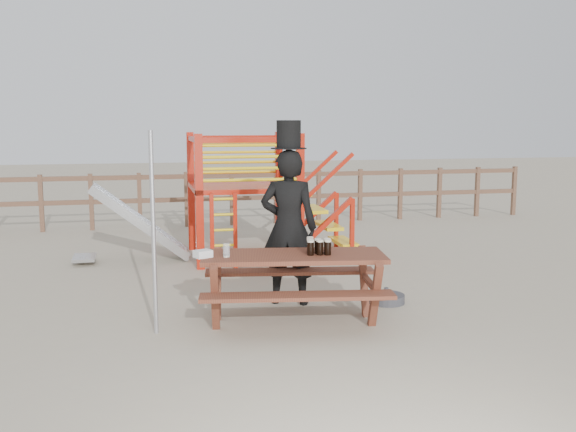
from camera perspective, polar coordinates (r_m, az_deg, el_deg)
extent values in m
plane|color=tan|center=(7.55, -1.15, -9.17)|extent=(60.00, 60.00, 0.00)
cube|color=brown|center=(14.17, -7.03, 3.55)|extent=(15.00, 0.06, 0.10)
cube|color=brown|center=(14.22, -6.99, 1.52)|extent=(15.00, 0.06, 0.10)
cube|color=brown|center=(14.29, -21.09, 1.06)|extent=(0.09, 0.09, 1.20)
cube|color=brown|center=(14.18, -17.09, 1.20)|extent=(0.09, 0.09, 1.20)
cube|color=brown|center=(14.15, -13.05, 1.33)|extent=(0.09, 0.09, 1.20)
cube|color=brown|center=(14.18, -9.00, 1.46)|extent=(0.09, 0.09, 1.20)
cube|color=brown|center=(14.29, -5.00, 1.58)|extent=(0.09, 0.09, 1.20)
cube|color=brown|center=(14.46, -1.07, 1.69)|extent=(0.09, 0.09, 1.20)
cube|color=brown|center=(14.70, 2.75, 1.79)|extent=(0.09, 0.09, 1.20)
cube|color=brown|center=(15.00, 6.43, 1.88)|extent=(0.09, 0.09, 1.20)
cube|color=brown|center=(15.36, 9.95, 1.96)|extent=(0.09, 0.09, 1.20)
cube|color=brown|center=(15.78, 13.30, 2.03)|extent=(0.09, 0.09, 1.20)
cube|color=brown|center=(16.24, 16.46, 2.08)|extent=(0.09, 0.09, 1.20)
cube|color=brown|center=(16.76, 19.44, 2.13)|extent=(0.09, 0.09, 1.20)
cube|color=red|center=(9.96, -7.89, 1.21)|extent=(0.12, 0.12, 2.10)
cube|color=red|center=(10.23, 1.08, 1.47)|extent=(0.12, 0.12, 2.10)
cube|color=red|center=(11.55, -8.61, 2.17)|extent=(0.12, 0.12, 2.10)
cube|color=red|center=(11.78, -0.83, 2.38)|extent=(0.12, 0.12, 2.10)
cube|color=red|center=(10.83, -4.07, 2.64)|extent=(1.72, 1.72, 0.08)
cube|color=red|center=(9.99, -3.39, 6.76)|extent=(1.60, 0.08, 0.08)
cube|color=red|center=(11.57, -4.74, 6.96)|extent=(1.60, 0.08, 0.08)
cube|color=red|center=(10.69, -8.38, 6.79)|extent=(0.08, 1.60, 0.08)
cube|color=red|center=(10.94, 0.06, 6.91)|extent=(0.08, 1.60, 0.08)
cylinder|color=yellow|center=(10.03, -3.36, 3.22)|extent=(1.50, 0.05, 0.05)
cylinder|color=yellow|center=(11.61, -4.70, 3.90)|extent=(1.50, 0.05, 0.05)
cylinder|color=yellow|center=(10.02, -3.37, 4.25)|extent=(1.50, 0.05, 0.05)
cylinder|color=yellow|center=(11.59, -4.71, 4.79)|extent=(1.50, 0.05, 0.05)
cylinder|color=yellow|center=(10.00, -3.38, 5.27)|extent=(1.50, 0.05, 0.05)
cylinder|color=yellow|center=(11.58, -4.72, 5.68)|extent=(1.50, 0.05, 0.05)
cylinder|color=yellow|center=(10.00, -3.39, 6.30)|extent=(1.50, 0.05, 0.05)
cylinder|color=yellow|center=(11.58, -4.73, 6.57)|extent=(1.50, 0.05, 0.05)
cube|color=red|center=(9.90, -6.77, -1.45)|extent=(0.06, 0.06, 1.20)
cube|color=red|center=(9.94, -4.71, -1.37)|extent=(0.06, 0.06, 1.20)
cylinder|color=yellow|center=(10.00, -5.70, -3.95)|extent=(0.36, 0.04, 0.04)
cylinder|color=yellow|center=(9.96, -5.72, -2.60)|extent=(0.36, 0.04, 0.04)
cylinder|color=yellow|center=(9.91, -5.74, -1.24)|extent=(0.36, 0.04, 0.04)
cylinder|color=yellow|center=(9.88, -5.76, 0.13)|extent=(0.36, 0.04, 0.04)
cylinder|color=yellow|center=(9.84, -5.78, 1.52)|extent=(0.36, 0.04, 0.04)
cube|color=yellow|center=(11.03, 0.82, 2.13)|extent=(0.30, 0.90, 0.06)
cube|color=yellow|center=(11.14, 2.21, 0.63)|extent=(0.30, 0.90, 0.06)
cube|color=yellow|center=(11.26, 3.58, -0.84)|extent=(0.30, 0.90, 0.06)
cube|color=yellow|center=(11.39, 4.92, -2.28)|extent=(0.30, 0.90, 0.06)
cube|color=red|center=(10.77, 3.45, -0.61)|extent=(0.95, 0.08, 0.86)
cube|color=red|center=(11.63, 2.19, 0.06)|extent=(0.95, 0.08, 0.86)
cube|color=silver|center=(10.78, -13.00, -0.70)|extent=(1.53, 0.55, 1.21)
cube|color=silver|center=(10.50, -13.00, -0.71)|extent=(1.58, 0.04, 1.28)
cube|color=silver|center=(11.04, -13.01, -0.28)|extent=(1.58, 0.04, 1.28)
cube|color=silver|center=(10.91, -17.65, -3.55)|extent=(0.35, 0.55, 0.05)
cube|color=brown|center=(7.25, 0.49, -3.61)|extent=(2.15, 1.09, 0.05)
cube|color=brown|center=(6.78, 0.86, -7.15)|extent=(2.08, 0.61, 0.04)
cube|color=brown|center=(7.87, 0.18, -4.96)|extent=(2.08, 0.61, 0.04)
cube|color=brown|center=(7.33, -6.38, -6.75)|extent=(0.28, 1.23, 0.74)
cube|color=brown|center=(7.46, 7.24, -6.50)|extent=(0.28, 1.23, 0.74)
imported|color=black|center=(8.00, 0.06, -1.00)|extent=(0.83, 0.69, 1.95)
cube|color=#0D9832|center=(8.12, 0.22, 0.81)|extent=(0.08, 0.05, 0.45)
cylinder|color=black|center=(7.90, 0.06, 6.04)|extent=(0.44, 0.44, 0.01)
cylinder|color=black|center=(7.89, 0.06, 7.30)|extent=(0.30, 0.30, 0.34)
cube|color=white|center=(8.04, 0.21, 8.16)|extent=(0.15, 0.06, 0.04)
cylinder|color=#B2B2B7|center=(6.96, -11.87, -1.58)|extent=(0.05, 0.05, 2.19)
cylinder|color=#38383D|center=(8.30, 8.71, -7.27)|extent=(0.47, 0.47, 0.11)
cylinder|color=#38383D|center=(8.27, 8.73, -6.61)|extent=(0.05, 0.05, 0.09)
cube|color=white|center=(7.13, -7.57, -3.35)|extent=(0.22, 0.20, 0.08)
cylinder|color=black|center=(7.18, 2.02, -2.92)|extent=(0.07, 0.07, 0.15)
cylinder|color=beige|center=(7.16, 2.02, -2.24)|extent=(0.08, 0.08, 0.02)
cylinder|color=black|center=(7.20, 2.85, -2.89)|extent=(0.07, 0.07, 0.15)
cylinder|color=beige|center=(7.18, 2.86, -2.22)|extent=(0.08, 0.08, 0.02)
cylinder|color=black|center=(7.20, 3.56, -2.89)|extent=(0.07, 0.07, 0.15)
cylinder|color=beige|center=(7.19, 3.57, -2.21)|extent=(0.08, 0.08, 0.02)
cylinder|color=black|center=(7.28, 1.98, -2.75)|extent=(0.07, 0.07, 0.15)
cylinder|color=beige|center=(7.27, 1.98, -2.09)|extent=(0.08, 0.08, 0.02)
cylinder|color=black|center=(7.29, 2.67, -2.75)|extent=(0.07, 0.07, 0.15)
cylinder|color=beige|center=(7.27, 2.68, -2.09)|extent=(0.08, 0.08, 0.02)
cylinder|color=black|center=(7.30, 3.51, -2.74)|extent=(0.07, 0.07, 0.15)
cylinder|color=beige|center=(7.28, 3.52, -2.08)|extent=(0.08, 0.08, 0.02)
cylinder|color=black|center=(7.38, 1.98, -2.61)|extent=(0.07, 0.07, 0.15)
cylinder|color=beige|center=(7.36, 1.98, -1.95)|extent=(0.08, 0.08, 0.02)
cylinder|color=silver|center=(7.11, -5.50, -3.05)|extent=(0.07, 0.07, 0.15)
cylinder|color=beige|center=(7.13, -5.50, -3.57)|extent=(0.07, 0.07, 0.02)
cylinder|color=silver|center=(7.13, -5.49, -3.03)|extent=(0.07, 0.07, 0.15)
cylinder|color=beige|center=(7.14, -5.48, -3.55)|extent=(0.07, 0.07, 0.02)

